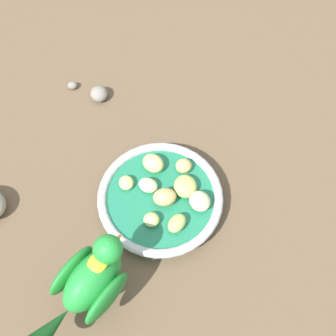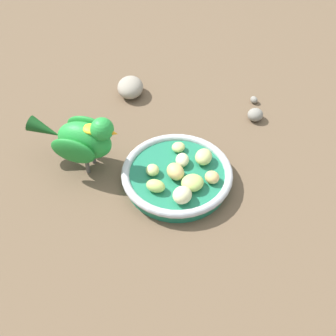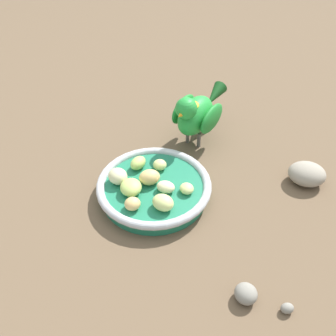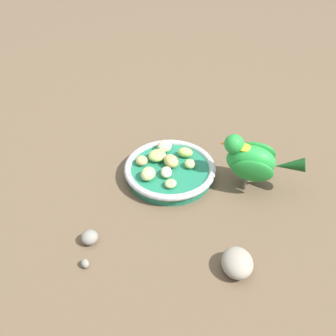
# 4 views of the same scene
# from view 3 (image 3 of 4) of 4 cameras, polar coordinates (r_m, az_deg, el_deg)

# --- Properties ---
(ground_plane) EXTENTS (4.00, 4.00, 0.00)m
(ground_plane) POSITION_cam_3_polar(r_m,az_deg,el_deg) (0.69, -2.11, -2.80)
(ground_plane) COLOR brown
(feeding_bowl) EXTENTS (0.19, 0.19, 0.03)m
(feeding_bowl) POSITION_cam_3_polar(r_m,az_deg,el_deg) (0.66, -2.05, -2.92)
(feeding_bowl) COLOR #1E7251
(feeding_bowl) RESTS_ON ground_plane
(apple_piece_0) EXTENTS (0.03, 0.04, 0.03)m
(apple_piece_0) POSITION_cam_3_polar(r_m,az_deg,el_deg) (0.65, -2.72, -1.36)
(apple_piece_0) COLOR tan
(apple_piece_0) RESTS_ON feeding_bowl
(apple_piece_1) EXTENTS (0.04, 0.04, 0.02)m
(apple_piece_1) POSITION_cam_3_polar(r_m,az_deg,el_deg) (0.64, -0.33, -2.79)
(apple_piece_1) COLOR beige
(apple_piece_1) RESTS_ON feeding_bowl
(apple_piece_2) EXTENTS (0.03, 0.03, 0.02)m
(apple_piece_2) POSITION_cam_3_polar(r_m,az_deg,el_deg) (0.62, -5.21, -5.23)
(apple_piece_2) COLOR tan
(apple_piece_2) RESTS_ON feeding_bowl
(apple_piece_3) EXTENTS (0.03, 0.03, 0.02)m
(apple_piece_3) POSITION_cam_3_polar(r_m,az_deg,el_deg) (0.68, -1.22, 0.47)
(apple_piece_3) COLOR #C6D17A
(apple_piece_3) RESTS_ON feeding_bowl
(apple_piece_4) EXTENTS (0.04, 0.04, 0.03)m
(apple_piece_4) POSITION_cam_3_polar(r_m,az_deg,el_deg) (0.66, -7.34, -1.20)
(apple_piece_4) COLOR beige
(apple_piece_4) RESTS_ON feeding_bowl
(apple_piece_5) EXTENTS (0.03, 0.02, 0.02)m
(apple_piece_5) POSITION_cam_3_polar(r_m,az_deg,el_deg) (0.64, 2.75, -3.02)
(apple_piece_5) COLOR #C6D17A
(apple_piece_5) RESTS_ON feeding_bowl
(apple_piece_6) EXTENTS (0.04, 0.04, 0.02)m
(apple_piece_6) POSITION_cam_3_polar(r_m,az_deg,el_deg) (0.68, -4.39, 0.74)
(apple_piece_6) COLOR #B2CC66
(apple_piece_6) RESTS_ON feeding_bowl
(apple_piece_7) EXTENTS (0.05, 0.04, 0.02)m
(apple_piece_7) POSITION_cam_3_polar(r_m,az_deg,el_deg) (0.61, -0.74, -5.07)
(apple_piece_7) COLOR #C6D17A
(apple_piece_7) RESTS_ON feeding_bowl
(apple_piece_8) EXTENTS (0.05, 0.04, 0.02)m
(apple_piece_8) POSITION_cam_3_polar(r_m,az_deg,el_deg) (0.64, -5.44, -2.81)
(apple_piece_8) COLOR #B2CC66
(apple_piece_8) RESTS_ON feeding_bowl
(parrot) EXTENTS (0.12, 0.16, 0.12)m
(parrot) POSITION_cam_3_polar(r_m,az_deg,el_deg) (0.75, 4.18, 8.05)
(parrot) COLOR #59544C
(parrot) RESTS_ON ground_plane
(rock_large) EXTENTS (0.08, 0.08, 0.04)m
(rock_large) POSITION_cam_3_polar(r_m,az_deg,el_deg) (0.73, 19.63, -0.82)
(rock_large) COLOR gray
(rock_large) RESTS_ON ground_plane
(pebble_0) EXTENTS (0.02, 0.02, 0.01)m
(pebble_0) POSITION_cam_3_polar(r_m,az_deg,el_deg) (0.56, 17.02, -19.01)
(pebble_0) COLOR gray
(pebble_0) RESTS_ON ground_plane
(pebble_1) EXTENTS (0.03, 0.03, 0.02)m
(pebble_1) POSITION_cam_3_polar(r_m,az_deg,el_deg) (0.55, 11.31, -17.56)
(pebble_1) COLOR gray
(pebble_1) RESTS_ON ground_plane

